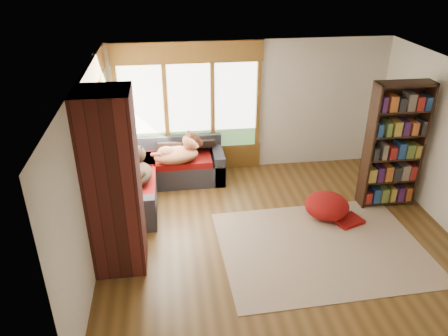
{
  "coord_description": "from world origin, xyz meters",
  "views": [
    {
      "loc": [
        -1.61,
        -5.56,
        4.14
      ],
      "look_at": [
        -0.78,
        0.61,
        0.95
      ],
      "focal_mm": 35.0,
      "sensor_mm": 36.0,
      "label": 1
    }
  ],
  "objects_px": {
    "brick_chimney": "(113,185)",
    "dog_brindle": "(137,167)",
    "sectional_sofa": "(154,176)",
    "dog_tan": "(180,150)",
    "pouf": "(327,205)",
    "bookshelf": "(394,146)",
    "area_rug": "(321,247)"
  },
  "relations": [
    {
      "from": "brick_chimney",
      "to": "dog_brindle",
      "type": "relative_size",
      "value": 3.07
    },
    {
      "from": "sectional_sofa",
      "to": "dog_tan",
      "type": "relative_size",
      "value": 2.31
    },
    {
      "from": "sectional_sofa",
      "to": "pouf",
      "type": "distance_m",
      "value": 3.18
    },
    {
      "from": "brick_chimney",
      "to": "pouf",
      "type": "relative_size",
      "value": 3.47
    },
    {
      "from": "bookshelf",
      "to": "area_rug",
      "type": "bearing_deg",
      "value": -144.26
    },
    {
      "from": "sectional_sofa",
      "to": "dog_tan",
      "type": "bearing_deg",
      "value": 14.03
    },
    {
      "from": "pouf",
      "to": "dog_brindle",
      "type": "height_order",
      "value": "dog_brindle"
    },
    {
      "from": "area_rug",
      "to": "pouf",
      "type": "bearing_deg",
      "value": 66.36
    },
    {
      "from": "dog_brindle",
      "to": "dog_tan",
      "type": "bearing_deg",
      "value": -53.35
    },
    {
      "from": "area_rug",
      "to": "dog_brindle",
      "type": "relative_size",
      "value": 3.63
    },
    {
      "from": "pouf",
      "to": "area_rug",
      "type": "bearing_deg",
      "value": -113.64
    },
    {
      "from": "brick_chimney",
      "to": "pouf",
      "type": "xyz_separation_m",
      "value": [
        3.36,
        0.79,
        -1.09
      ]
    },
    {
      "from": "brick_chimney",
      "to": "dog_brindle",
      "type": "bearing_deg",
      "value": 82.76
    },
    {
      "from": "pouf",
      "to": "dog_brindle",
      "type": "distance_m",
      "value": 3.3
    },
    {
      "from": "pouf",
      "to": "bookshelf",
      "type": "bearing_deg",
      "value": 13.29
    },
    {
      "from": "brick_chimney",
      "to": "bookshelf",
      "type": "distance_m",
      "value": 4.67
    },
    {
      "from": "area_rug",
      "to": "bookshelf",
      "type": "relative_size",
      "value": 1.38
    },
    {
      "from": "area_rug",
      "to": "pouf",
      "type": "distance_m",
      "value": 0.93
    },
    {
      "from": "sectional_sofa",
      "to": "bookshelf",
      "type": "height_order",
      "value": "bookshelf"
    },
    {
      "from": "sectional_sofa",
      "to": "area_rug",
      "type": "bearing_deg",
      "value": -34.42
    },
    {
      "from": "brick_chimney",
      "to": "pouf",
      "type": "height_order",
      "value": "brick_chimney"
    },
    {
      "from": "area_rug",
      "to": "bookshelf",
      "type": "height_order",
      "value": "bookshelf"
    },
    {
      "from": "bookshelf",
      "to": "dog_brindle",
      "type": "relative_size",
      "value": 2.62
    },
    {
      "from": "dog_tan",
      "to": "bookshelf",
      "type": "bearing_deg",
      "value": -28.26
    },
    {
      "from": "bookshelf",
      "to": "dog_tan",
      "type": "height_order",
      "value": "bookshelf"
    },
    {
      "from": "brick_chimney",
      "to": "pouf",
      "type": "bearing_deg",
      "value": 13.2
    },
    {
      "from": "bookshelf",
      "to": "dog_tan",
      "type": "distance_m",
      "value": 3.75
    },
    {
      "from": "sectional_sofa",
      "to": "dog_brindle",
      "type": "distance_m",
      "value": 0.72
    },
    {
      "from": "dog_brindle",
      "to": "brick_chimney",
      "type": "bearing_deg",
      "value": 172.13
    },
    {
      "from": "pouf",
      "to": "dog_brindle",
      "type": "xyz_separation_m",
      "value": [
        -3.16,
        0.76,
        0.55
      ]
    },
    {
      "from": "brick_chimney",
      "to": "dog_tan",
      "type": "xyz_separation_m",
      "value": [
        0.96,
        2.13,
        -0.52
      ]
    },
    {
      "from": "area_rug",
      "to": "pouf",
      "type": "xyz_separation_m",
      "value": [
        0.36,
        0.83,
        0.21
      ]
    }
  ]
}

